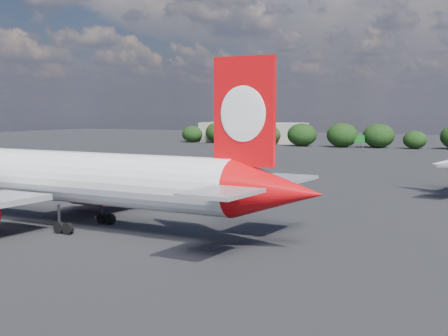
% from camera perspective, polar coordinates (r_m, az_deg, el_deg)
% --- Properties ---
extents(ground, '(500.00, 500.00, 0.00)m').
position_cam_1_polar(ground, '(106.62, 4.36, -1.78)').
color(ground, black).
rests_on(ground, ground).
extents(qantas_airliner, '(55.61, 52.82, 18.17)m').
position_cam_1_polar(qantas_airliner, '(71.19, -13.18, -0.98)').
color(qantas_airliner, white).
rests_on(qantas_airliner, ground).
extents(terminal_building, '(42.00, 16.00, 8.00)m').
position_cam_1_polar(terminal_building, '(253.02, 2.68, 3.25)').
color(terminal_building, '#9C9586').
rests_on(terminal_building, ground).
extents(highway_sign, '(6.00, 0.30, 4.50)m').
position_cam_1_polar(highway_sign, '(221.65, 11.99, 2.62)').
color(highway_sign, '#167023').
rests_on(highway_sign, ground).
extents(horizon_treeline, '(200.81, 16.84, 8.95)m').
position_cam_1_polar(horizon_treeline, '(219.97, 18.00, 2.69)').
color(horizon_treeline, black).
rests_on(horizon_treeline, ground).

